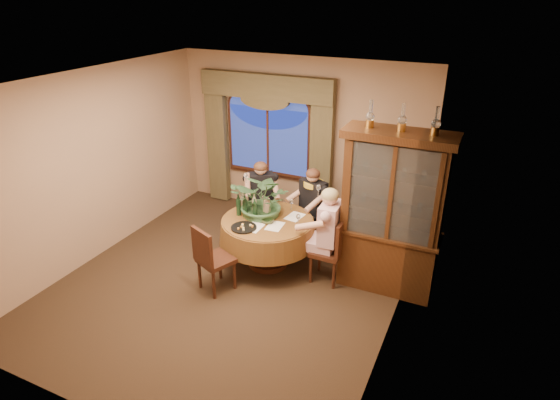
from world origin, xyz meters
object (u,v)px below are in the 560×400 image
at_px(person_back, 261,199).
at_px(chair_front_left, 216,258).
at_px(chair_back_right, 311,218).
at_px(stoneware_vase, 266,207).
at_px(oil_lamp_left, 371,114).
at_px(wine_bottle_0, 243,202).
at_px(wine_bottle_2, 239,205).
at_px(china_cabinet, 392,214).
at_px(person_pink, 330,235).
at_px(oil_lamp_center, 403,117).
at_px(oil_lamp_right, 436,121).
at_px(person_scarf, 313,207).
at_px(centerpiece_plant, 264,178).
at_px(dining_table, 268,242).
at_px(wine_bottle_3, 245,206).
at_px(wine_bottle_1, 255,210).
at_px(olive_bowl, 268,221).
at_px(wine_bottle_5, 254,205).
at_px(chair_right, 327,250).
at_px(wine_bottle_4, 254,200).

bearing_deg(person_back, chair_front_left, 62.61).
height_order(chair_back_right, stoneware_vase, stoneware_vase).
height_order(oil_lamp_left, wine_bottle_0, oil_lamp_left).
bearing_deg(wine_bottle_2, china_cabinet, 5.81).
bearing_deg(china_cabinet, person_pink, -170.04).
xyz_separation_m(chair_back_right, stoneware_vase, (-0.46, -0.65, 0.39)).
relative_size(china_cabinet, oil_lamp_center, 6.56).
bearing_deg(oil_lamp_center, oil_lamp_right, 0.00).
relative_size(person_scarf, centerpiece_plant, 1.30).
relative_size(dining_table, wine_bottle_3, 4.30).
relative_size(chair_front_left, wine_bottle_1, 2.91).
height_order(dining_table, person_pink, person_pink).
bearing_deg(wine_bottle_0, oil_lamp_right, 2.19).
height_order(chair_front_left, olive_bowl, chair_front_left).
height_order(wine_bottle_0, wine_bottle_5, same).
relative_size(dining_table, oil_lamp_left, 4.17).
bearing_deg(chair_right, person_scarf, 33.06).
xyz_separation_m(person_scarf, stoneware_vase, (-0.46, -0.71, 0.22)).
distance_m(wine_bottle_1, wine_bottle_3, 0.18).
relative_size(chair_right, chair_back_right, 1.00).
relative_size(wine_bottle_0, wine_bottle_1, 1.00).
bearing_deg(person_pink, wine_bottle_3, 91.64).
relative_size(oil_lamp_center, chair_back_right, 0.35).
distance_m(dining_table, stoneware_vase, 0.53).
bearing_deg(wine_bottle_1, wine_bottle_3, 168.34).
bearing_deg(olive_bowl, person_back, 122.51).
relative_size(stoneware_vase, wine_bottle_3, 0.75).
bearing_deg(oil_lamp_center, centerpiece_plant, -178.25).
xyz_separation_m(oil_lamp_right, wine_bottle_1, (-2.27, -0.26, -1.49)).
height_order(oil_lamp_right, centerpiece_plant, oil_lamp_right).
bearing_deg(person_back, wine_bottle_3, 69.13).
bearing_deg(oil_lamp_center, stoneware_vase, -179.25).
xyz_separation_m(chair_front_left, wine_bottle_1, (0.20, 0.76, 0.44)).
bearing_deg(olive_bowl, chair_right, 4.99).
xyz_separation_m(oil_lamp_right, wine_bottle_4, (-2.43, 0.03, -1.49)).
height_order(oil_lamp_right, stoneware_vase, oil_lamp_right).
bearing_deg(china_cabinet, wine_bottle_1, -171.99).
xyz_separation_m(centerpiece_plant, wine_bottle_1, (-0.04, -0.21, -0.42)).
height_order(oil_lamp_center, stoneware_vase, oil_lamp_center).
bearing_deg(wine_bottle_4, chair_right, -9.62).
distance_m(chair_front_left, stoneware_vase, 1.11).
bearing_deg(wine_bottle_0, china_cabinet, 2.59).
height_order(chair_back_right, wine_bottle_3, wine_bottle_3).
bearing_deg(person_back, person_scarf, 151.22).
bearing_deg(person_scarf, wine_bottle_4, 66.80).
bearing_deg(person_scarf, dining_table, 90.00).
distance_m(stoneware_vase, wine_bottle_5, 0.18).
distance_m(oil_lamp_center, wine_bottle_3, 2.55).
bearing_deg(oil_lamp_left, oil_lamp_right, 0.00).
distance_m(person_back, wine_bottle_2, 0.89).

